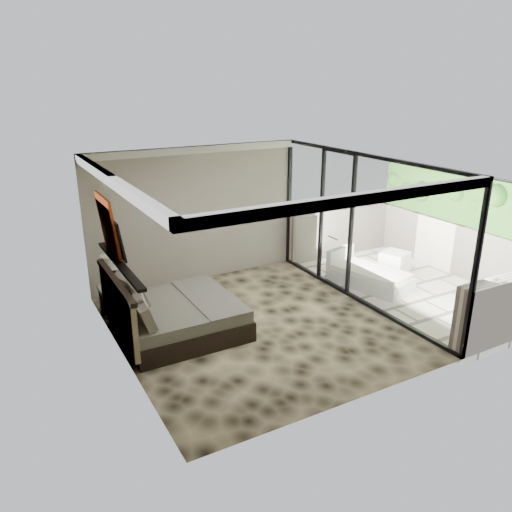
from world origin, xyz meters
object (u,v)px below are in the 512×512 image
table_lamp (111,267)px  lounger (367,276)px  bed (173,315)px  ottoman (394,263)px  nightstand (114,301)px

table_lamp → lounger: size_ratio=0.34×
bed → lounger: 4.24m
ottoman → lounger: bearing=-169.7°
nightstand → table_lamp: size_ratio=0.74×
nightstand → ottoman: ottoman is taller
ottoman → nightstand: bearing=169.7°
ottoman → lounger: size_ratio=0.29×
nightstand → lounger: 5.07m
bed → lounger: (4.24, 0.04, -0.13)m
lounger → ottoman: bearing=-4.7°
bed → lounger: bearing=0.6°
ottoman → lounger: 0.90m
nightstand → ottoman: 5.90m
bed → ottoman: size_ratio=3.84×
bed → table_lamp: bearing=119.2°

